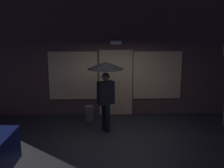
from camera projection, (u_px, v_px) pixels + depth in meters
The scene contains 4 objects.
ground_plane at pixel (119, 140), 7.96m from camera, with size 18.00×18.00×0.00m, color #26262B.
building_facade at pixel (116, 49), 9.78m from camera, with size 9.95×0.48×4.44m.
person_with_umbrella at pixel (106, 78), 8.26m from camera, with size 1.02×1.02×2.03m.
sidewalk_bollard at pixel (89, 113), 9.44m from camera, with size 0.29×0.29×0.47m, color slate.
Camera 1 is at (-0.45, -7.44, 3.17)m, focal length 47.29 mm.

